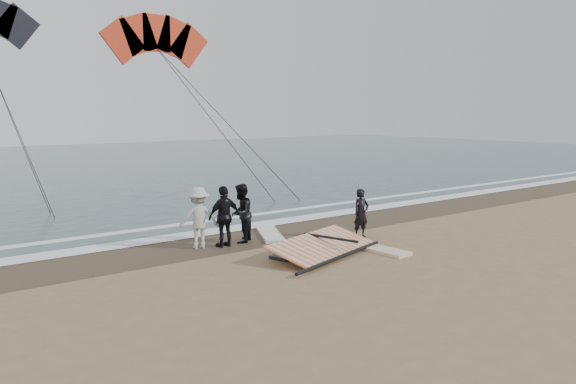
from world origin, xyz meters
The scene contains 11 objects.
ground centered at (0.00, 0.00, 0.00)m, with size 120.00×120.00×0.00m, color #8C704C.
sea centered at (0.00, 33.00, 0.01)m, with size 120.00×54.00×0.02m, color #233838.
wet_sand centered at (0.00, 4.50, 0.01)m, with size 120.00×2.80×0.01m, color #4C3D2B.
foam_near centered at (0.00, 5.90, 0.03)m, with size 120.00×0.90×0.01m, color white.
foam_far centered at (0.00, 7.60, 0.03)m, with size 120.00×0.45×0.01m, color white.
man_main centered at (2.62, 2.31, 0.79)m, with size 0.57×0.38×1.57m, color black.
board_white centered at (1.82, 0.92, 0.04)m, with size 0.62×2.23×0.09m, color white.
board_cream centered at (0.50, 4.32, 0.05)m, with size 0.63×2.35×0.10m, color white.
trio_cluster centered at (-1.53, 4.06, 0.91)m, with size 2.62×1.15×1.83m.
sail_rig centered at (0.16, 1.56, 0.19)m, with size 4.00×2.63×0.49m.
kite_red centered at (3.59, 19.32, 7.70)m, with size 6.95×5.19×12.72m.
Camera 1 is at (-9.79, -10.21, 3.98)m, focal length 35.00 mm.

